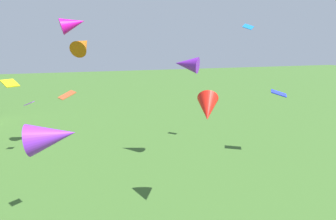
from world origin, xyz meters
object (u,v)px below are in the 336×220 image
at_px(kite_flying_0, 67,95).
at_px(kite_flying_1, 29,103).
at_px(kite_flying_10, 10,83).
at_px(kite_flying_3, 83,45).
at_px(kite_flying_4, 52,136).
at_px(kite_flying_11, 208,108).
at_px(kite_flying_8, 73,24).
at_px(kite_flying_5, 187,64).
at_px(kite_flying_7, 279,93).
at_px(kite_flying_2, 248,27).

bearing_deg(kite_flying_0, kite_flying_1, 80.81).
bearing_deg(kite_flying_10, kite_flying_1, -38.18).
xyz_separation_m(kite_flying_0, kite_flying_1, (-2.91, 13.67, -2.69)).
relative_size(kite_flying_1, kite_flying_3, 0.33).
distance_m(kite_flying_4, kite_flying_10, 12.08).
bearing_deg(kite_flying_1, kite_flying_4, 120.11).
bearing_deg(kite_flying_11, kite_flying_8, 140.61).
height_order(kite_flying_5, kite_flying_7, kite_flying_5).
relative_size(kite_flying_0, kite_flying_4, 0.37).
height_order(kite_flying_2, kite_flying_8, kite_flying_8).
bearing_deg(kite_flying_8, kite_flying_10, 126.66).
bearing_deg(kite_flying_8, kite_flying_11, -156.80).
relative_size(kite_flying_4, kite_flying_7, 1.56).
distance_m(kite_flying_0, kite_flying_10, 10.25).
xyz_separation_m(kite_flying_5, kite_flying_7, (8.38, -1.57, -2.69)).
height_order(kite_flying_3, kite_flying_5, kite_flying_3).
distance_m(kite_flying_2, kite_flying_10, 21.63).
bearing_deg(kite_flying_3, kite_flying_11, 145.16).
distance_m(kite_flying_0, kite_flying_1, 14.24).
bearing_deg(kite_flying_5, kite_flying_10, -60.26).
distance_m(kite_flying_0, kite_flying_3, 11.48).
bearing_deg(kite_flying_0, kite_flying_2, 8.20).
bearing_deg(kite_flying_4, kite_flying_10, 25.33).
bearing_deg(kite_flying_5, kite_flying_3, -75.32).
height_order(kite_flying_10, kite_flying_11, kite_flying_11).
bearing_deg(kite_flying_0, kite_flying_11, -29.45).
bearing_deg(kite_flying_2, kite_flying_3, -134.19).
relative_size(kite_flying_0, kite_flying_1, 1.04).
height_order(kite_flying_4, kite_flying_8, kite_flying_8).
distance_m(kite_flying_7, kite_flying_10, 22.57).
height_order(kite_flying_7, kite_flying_10, kite_flying_10).
xyz_separation_m(kite_flying_10, kite_flying_11, (11.58, -10.62, -0.72)).
distance_m(kite_flying_3, kite_flying_4, 14.08).
relative_size(kite_flying_2, kite_flying_10, 0.64).
xyz_separation_m(kite_flying_4, kite_flying_11, (8.61, 1.02, 0.57)).
bearing_deg(kite_flying_4, kite_flying_2, -45.77).
height_order(kite_flying_8, kite_flying_10, kite_flying_8).
relative_size(kite_flying_2, kite_flying_7, 0.64).
relative_size(kite_flying_0, kite_flying_2, 0.90).
distance_m(kite_flying_4, kite_flying_7, 20.94).
relative_size(kite_flying_1, kite_flying_5, 0.38).
xyz_separation_m(kite_flying_5, kite_flying_11, (-2.29, -8.71, -1.98)).
height_order(kite_flying_3, kite_flying_4, kite_flying_3).
distance_m(kite_flying_3, kite_flying_8, 3.08).
distance_m(kite_flying_2, kite_flying_7, 7.14).
distance_m(kite_flying_8, kite_flying_11, 16.81).
relative_size(kite_flying_1, kite_flying_2, 0.87).
relative_size(kite_flying_10, kite_flying_11, 0.66).
bearing_deg(kite_flying_10, kite_flying_3, -100.70).
height_order(kite_flying_2, kite_flying_3, kite_flying_2).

